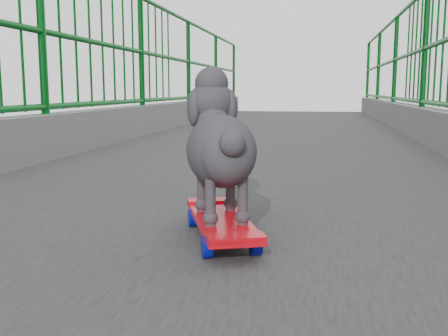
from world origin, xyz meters
The scene contains 2 objects.
skateboard centered at (0.14, 2.27, 7.05)m, with size 0.33×0.56×0.07m.
poodle centered at (0.13, 2.29, 7.30)m, with size 0.32×0.49×0.43m.
Camera 1 is at (0.43, 0.70, 7.47)m, focal length 42.00 mm.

